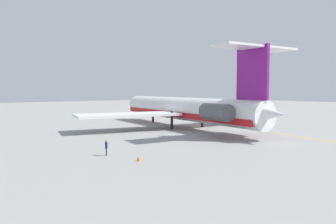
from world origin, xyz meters
The scene contains 5 objects.
ground centered at (0.00, 0.00, 0.00)m, with size 323.25×323.25×0.00m, color gray.
main_jetliner centered at (-2.12, 4.80, 3.84)m, with size 48.30×42.79×14.08m.
ground_crew_near_nose centered at (-15.82, 29.77, 1.14)m, with size 0.36×0.33×1.80m.
safety_cone_nose centered at (-20.50, 28.47, 0.28)m, with size 0.40×0.40×0.55m, color #EA590F.
taxiway_centreline centered at (-0.77, -4.84, 0.00)m, with size 99.52×0.36×0.01m, color gold.
Camera 1 is at (-48.27, 46.74, 7.48)m, focal length 33.91 mm.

